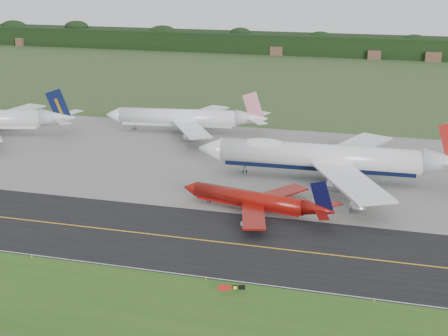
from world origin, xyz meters
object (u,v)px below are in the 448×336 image
taxiway_sign (232,288)px  jet_red_737 (257,200)px  jet_star_tail (186,118)px  jet_ba_747 (329,158)px

taxiway_sign → jet_red_737: bearing=95.4°
jet_star_tail → taxiway_sign: jet_star_tail is taller
jet_ba_747 → taxiway_sign: 66.24m
jet_ba_747 → jet_red_737: size_ratio=1.93×
jet_ba_747 → jet_star_tail: (-52.29, 37.00, -1.40)m
jet_red_737 → taxiway_sign: 38.57m
jet_ba_747 → taxiway_sign: bearing=-99.1°
jet_red_737 → taxiway_sign: bearing=-84.6°
jet_ba_747 → jet_star_tail: size_ratio=1.32×
jet_ba_747 → jet_star_tail: jet_ba_747 is taller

